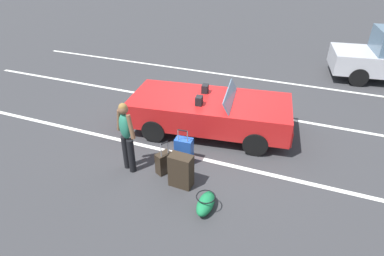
# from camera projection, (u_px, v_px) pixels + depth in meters

# --- Properties ---
(ground_plane) EXTENTS (80.00, 80.00, 0.00)m
(ground_plane) POSITION_uv_depth(u_px,v_px,m) (209.00, 130.00, 8.57)
(ground_plane) COLOR #333335
(lot_line_near) EXTENTS (18.00, 0.12, 0.01)m
(lot_line_near) POSITION_uv_depth(u_px,v_px,m) (192.00, 157.00, 7.54)
(lot_line_near) COLOR silver
(lot_line_near) RESTS_ON ground_plane
(lot_line_mid) EXTENTS (18.00, 0.12, 0.01)m
(lot_line_mid) POSITION_uv_depth(u_px,v_px,m) (223.00, 108.00, 9.69)
(lot_line_mid) COLOR silver
(lot_line_mid) RESTS_ON ground_plane
(lot_line_far) EXTENTS (18.00, 0.12, 0.01)m
(lot_line_far) POSITION_uv_depth(u_px,v_px,m) (244.00, 77.00, 11.85)
(lot_line_far) COLOR silver
(lot_line_far) RESTS_ON ground_plane
(convertible_car) EXTENTS (4.33, 2.29, 1.24)m
(convertible_car) POSITION_uv_depth(u_px,v_px,m) (217.00, 112.00, 8.22)
(convertible_car) COLOR red
(convertible_car) RESTS_ON ground_plane
(suitcase_large_black) EXTENTS (0.49, 0.32, 0.74)m
(suitcase_large_black) POSITION_uv_depth(u_px,v_px,m) (181.00, 171.00, 6.50)
(suitcase_large_black) COLOR #2D2319
(suitcase_large_black) RESTS_ON ground_plane
(suitcase_medium_bright) EXTENTS (0.41, 0.26, 0.90)m
(suitcase_medium_bright) POSITION_uv_depth(u_px,v_px,m) (184.00, 150.00, 7.21)
(suitcase_medium_bright) COLOR #1E479E
(suitcase_medium_bright) RESTS_ON ground_plane
(suitcase_small_carryon) EXTENTS (0.33, 0.39, 0.82)m
(suitcase_small_carryon) POSITION_uv_depth(u_px,v_px,m) (164.00, 163.00, 6.92)
(suitcase_small_carryon) COLOR #2D2319
(suitcase_small_carryon) RESTS_ON ground_plane
(duffel_bag) EXTENTS (0.37, 0.64, 0.34)m
(duffel_bag) POSITION_uv_depth(u_px,v_px,m) (206.00, 203.00, 5.99)
(duffel_bag) COLOR #19723F
(duffel_bag) RESTS_ON ground_plane
(traveler_person) EXTENTS (0.59, 0.33, 1.65)m
(traveler_person) POSITION_uv_depth(u_px,v_px,m) (126.00, 134.00, 6.67)
(traveler_person) COLOR black
(traveler_person) RESTS_ON ground_plane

